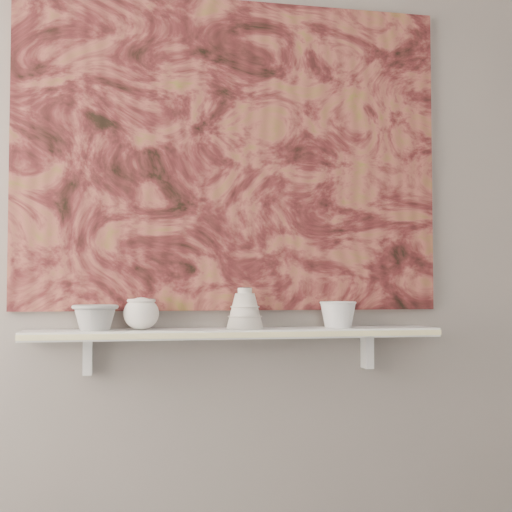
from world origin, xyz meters
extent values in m
plane|color=gray|center=(0.00, 1.60, 1.35)|extent=(3.60, 0.00, 3.60)
cube|color=white|center=(0.00, 1.51, 0.92)|extent=(1.40, 0.18, 0.03)
cube|color=#F9EFA6|center=(0.00, 1.41, 0.92)|extent=(1.40, 0.01, 0.02)
cube|color=white|center=(-0.49, 1.57, 0.84)|extent=(0.03, 0.06, 0.12)
cube|color=white|center=(0.49, 1.57, 0.84)|extent=(0.03, 0.06, 0.12)
cube|color=maroon|center=(0.00, 1.59, 1.54)|extent=(1.50, 0.02, 1.10)
cube|color=black|center=(0.45, 1.57, 1.23)|extent=(0.09, 0.00, 0.08)
camera|label=1|loc=(-0.41, -0.87, 1.07)|focal=50.00mm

